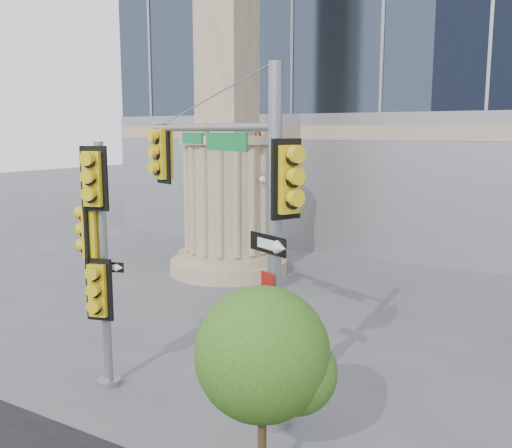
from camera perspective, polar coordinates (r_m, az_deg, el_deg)
The scene contains 5 objects.
ground at distance 11.48m, azimuth -2.89°, elevation -18.01°, with size 120.00×120.00×0.00m, color #545456.
monument at distance 21.02m, azimuth -2.87°, elevation 9.96°, with size 4.40×4.40×16.60m.
main_signal_pole at distance 10.65m, azimuth -1.90°, elevation 2.27°, with size 4.68×2.34×6.40m.
secondary_signal_pole at distance 11.84m, azimuth -15.54°, elevation -2.23°, with size 0.94×0.67×5.06m.
street_tree at distance 8.34m, azimuth 0.91°, elevation -13.41°, with size 1.99×1.95×3.11m.
Camera 1 is at (5.74, -8.44, 5.26)m, focal length 40.00 mm.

